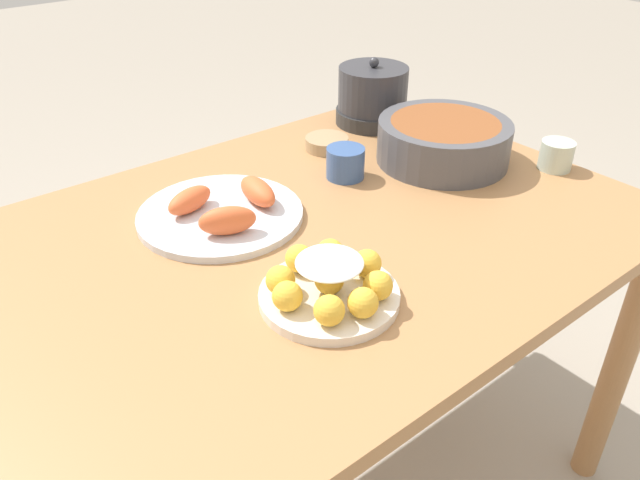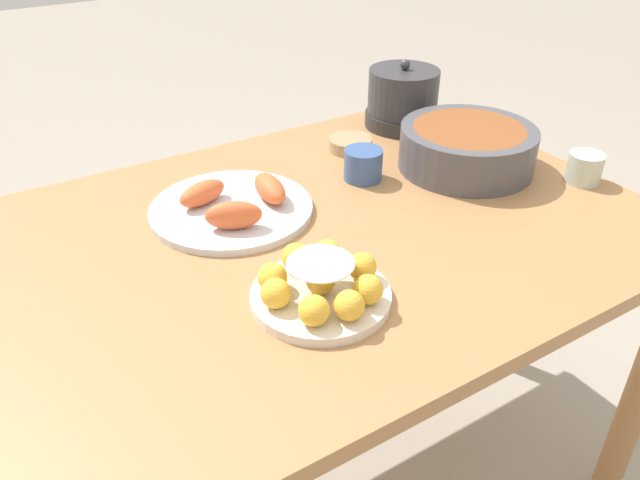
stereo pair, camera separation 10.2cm
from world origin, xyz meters
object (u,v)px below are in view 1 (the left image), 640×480
object	(u,v)px
dining_table	(313,274)
cup_far	(345,163)
cup_near	(556,155)
serving_bowl	(444,140)
sauce_bowl	(327,143)
warming_pot	(373,96)
seafood_platter	(223,211)
cake_plate	(329,285)

from	to	relation	value
dining_table	cup_far	xyz separation A→B (m)	(0.18, 0.12, 0.14)
cup_near	serving_bowl	bearing A→B (deg)	132.15
cup_far	sauce_bowl	bearing A→B (deg)	65.61
warming_pot	serving_bowl	bearing A→B (deg)	-97.20
cup_near	warming_pot	distance (m)	0.46
seafood_platter	cup_near	world-z (taller)	seafood_platter
dining_table	sauce_bowl	xyz separation A→B (m)	(0.24, 0.25, 0.12)
cup_near	warming_pot	bearing A→B (deg)	106.10
sauce_bowl	cup_far	size ratio (longest dim) A/B	1.24
cup_near	cup_far	distance (m)	0.45
cake_plate	cup_far	distance (m)	0.42
sauce_bowl	cup_near	bearing A→B (deg)	-50.72
serving_bowl	seafood_platter	distance (m)	0.51
cake_plate	cup_near	world-z (taller)	cake_plate
cup_far	warming_pot	bearing A→B (deg)	37.17
cake_plate	warming_pot	xyz separation A→B (m)	(0.54, 0.49, 0.04)
cake_plate	cup_near	size ratio (longest dim) A/B	3.06
cake_plate	cup_far	xyz separation A→B (m)	(0.29, 0.30, 0.00)
warming_pot	cake_plate	bearing A→B (deg)	-137.76
cake_plate	sauce_bowl	world-z (taller)	cake_plate
serving_bowl	cup_near	size ratio (longest dim) A/B	4.06
seafood_platter	cup_far	size ratio (longest dim) A/B	3.86
dining_table	seafood_platter	xyz separation A→B (m)	(-0.11, 0.13, 0.12)
cake_plate	serving_bowl	distance (m)	0.56
dining_table	serving_bowl	bearing A→B (deg)	6.30
dining_table	cake_plate	world-z (taller)	cake_plate
sauce_bowl	warming_pot	size ratio (longest dim) A/B	0.55
cake_plate	seafood_platter	xyz separation A→B (m)	(0.00, 0.31, -0.01)
dining_table	serving_bowl	size ratio (longest dim) A/B	4.26
dining_table	warming_pot	xyz separation A→B (m)	(0.43, 0.30, 0.17)
seafood_platter	serving_bowl	bearing A→B (deg)	-9.23
serving_bowl	cup_far	bearing A→B (deg)	161.33
seafood_platter	warming_pot	bearing A→B (deg)	18.45
cake_plate	sauce_bowl	size ratio (longest dim) A/B	2.18
serving_bowl	seafood_platter	world-z (taller)	serving_bowl
dining_table	cup_near	bearing A→B (deg)	-13.47
dining_table	warming_pot	distance (m)	0.55
dining_table	seafood_platter	size ratio (longest dim) A/B	3.96
serving_bowl	seafood_platter	xyz separation A→B (m)	(-0.50, 0.08, -0.03)
dining_table	seafood_platter	bearing A→B (deg)	131.49
dining_table	serving_bowl	world-z (taller)	serving_bowl
cake_plate	seafood_platter	size ratio (longest dim) A/B	0.70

